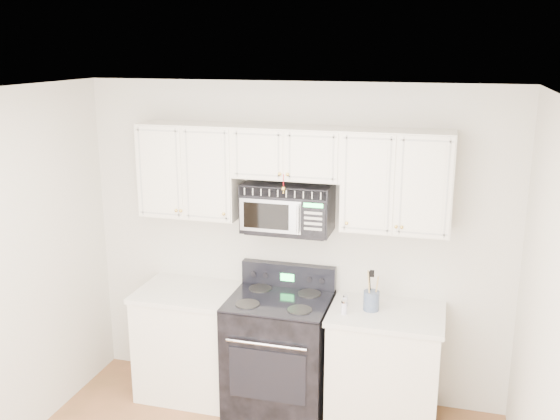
% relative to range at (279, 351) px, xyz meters
% --- Properties ---
extents(room, '(3.51, 3.51, 2.61)m').
position_rel_range_xyz_m(room, '(0.04, -1.42, 0.82)').
color(room, '#A15F3D').
rests_on(room, ground).
extents(base_cabinet_left, '(0.86, 0.65, 0.92)m').
position_rel_range_xyz_m(base_cabinet_left, '(-0.76, 0.02, -0.06)').
color(base_cabinet_left, silver).
rests_on(base_cabinet_left, ground).
extents(base_cabinet_right, '(0.86, 0.65, 0.92)m').
position_rel_range_xyz_m(base_cabinet_right, '(0.84, 0.02, -0.06)').
color(base_cabinet_right, silver).
rests_on(base_cabinet_right, ground).
extents(range, '(0.79, 0.71, 1.13)m').
position_rel_range_xyz_m(range, '(0.00, 0.00, 0.00)').
color(range, black).
rests_on(range, ground).
extents(upper_cabinets, '(2.44, 0.37, 0.75)m').
position_rel_range_xyz_m(upper_cabinets, '(0.04, 0.17, 1.45)').
color(upper_cabinets, silver).
rests_on(upper_cabinets, ground).
extents(microwave, '(0.69, 0.40, 0.38)m').
position_rel_range_xyz_m(microwave, '(0.03, 0.15, 1.16)').
color(microwave, black).
rests_on(microwave, ground).
extents(utensil_crock, '(0.12, 0.12, 0.32)m').
position_rel_range_xyz_m(utensil_crock, '(0.72, 0.01, 0.52)').
color(utensil_crock, slate).
rests_on(utensil_crock, base_cabinet_right).
extents(shaker_salt, '(0.05, 0.05, 0.11)m').
position_rel_range_xyz_m(shaker_salt, '(0.53, -0.11, 0.49)').
color(shaker_salt, silver).
rests_on(shaker_salt, base_cabinet_right).
extents(shaker_pepper, '(0.04, 0.04, 0.09)m').
position_rel_range_xyz_m(shaker_pepper, '(0.52, 0.03, 0.48)').
color(shaker_pepper, silver).
rests_on(shaker_pepper, base_cabinet_right).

